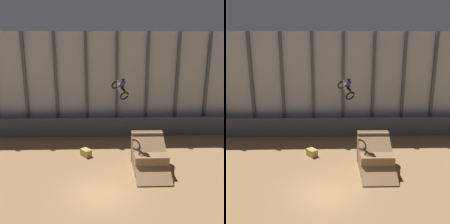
{
  "view_description": "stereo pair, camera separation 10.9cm",
  "coord_description": "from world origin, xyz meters",
  "views": [
    {
      "loc": [
        0.24,
        -14.54,
        9.18
      ],
      "look_at": [
        0.86,
        5.82,
        3.71
      ],
      "focal_mm": 42.0,
      "sensor_mm": 36.0,
      "label": 1
    },
    {
      "loc": [
        0.35,
        -14.54,
        9.18
      ],
      "look_at": [
        0.86,
        5.82,
        3.71
      ],
      "focal_mm": 42.0,
      "sensor_mm": 36.0,
      "label": 2
    }
  ],
  "objects": [
    {
      "name": "ground_plane",
      "position": [
        0.0,
        0.0,
        0.0
      ],
      "size": [
        60.0,
        60.0,
        0.0
      ],
      "primitive_type": "plane",
      "color": "#9E754C"
    },
    {
      "name": "dirt_ramp",
      "position": [
        3.54,
        3.49,
        0.89
      ],
      "size": [
        2.42,
        4.25,
        2.58
      ],
      "color": "#966F48",
      "rests_on": "ground_plane"
    },
    {
      "name": "hay_bale_trackside",
      "position": [
        -1.32,
        5.66,
        0.28
      ],
      "size": [
        1.03,
        1.08,
        0.57
      ],
      "rotation": [
        0.0,
        0.0,
        2.25
      ],
      "color": "#CCB751",
      "rests_on": "ground_plane"
    },
    {
      "name": "arena_back_wall",
      "position": [
        0.0,
        11.73,
        5.09
      ],
      "size": [
        32.0,
        0.4,
        10.18
      ],
      "color": "silver",
      "rests_on": "ground_plane"
    },
    {
      "name": "rider_bike_solo",
      "position": [
        1.48,
        4.83,
        5.85
      ],
      "size": [
        1.43,
        1.83,
        1.69
      ],
      "rotation": [
        0.47,
        0.0,
        0.48
      ],
      "color": "black"
    },
    {
      "name": "lower_barrier",
      "position": [
        0.0,
        10.3,
        0.96
      ],
      "size": [
        31.36,
        0.2,
        1.92
      ],
      "color": "#474C56",
      "rests_on": "ground_plane"
    }
  ]
}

